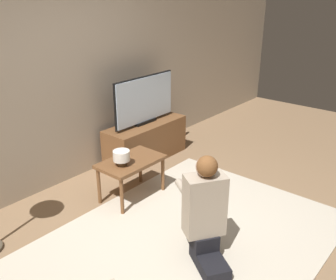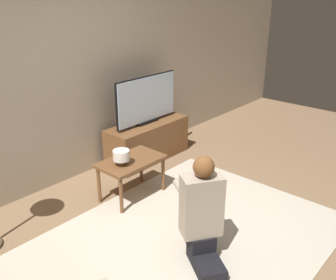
% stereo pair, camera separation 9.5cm
% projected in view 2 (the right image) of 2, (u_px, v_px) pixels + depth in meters
% --- Properties ---
extents(ground_plane, '(10.00, 10.00, 0.00)m').
position_uv_depth(ground_plane, '(187.00, 241.00, 3.55)').
color(ground_plane, '#896B4C').
extents(wall_back, '(10.00, 0.06, 2.60)m').
position_uv_depth(wall_back, '(57.00, 76.00, 4.24)').
color(wall_back, tan).
rests_on(wall_back, ground_plane).
extents(rug, '(2.92, 2.20, 0.02)m').
position_uv_depth(rug, '(187.00, 240.00, 3.55)').
color(rug, beige).
rests_on(rug, ground_plane).
extents(tv_stand, '(1.22, 0.45, 0.53)m').
position_uv_depth(tv_stand, '(148.00, 141.00, 5.18)').
color(tv_stand, brown).
rests_on(tv_stand, ground_plane).
extents(tv, '(1.06, 0.08, 0.64)m').
position_uv_depth(tv, '(147.00, 100.00, 4.96)').
color(tv, black).
rests_on(tv, tv_stand).
extents(coffee_table, '(0.73, 0.45, 0.46)m').
position_uv_depth(coffee_table, '(131.00, 165.00, 4.17)').
color(coffee_table, brown).
rests_on(coffee_table, ground_plane).
extents(person_kneeling, '(0.63, 0.78, 0.98)m').
position_uv_depth(person_kneeling, '(202.00, 211.00, 3.14)').
color(person_kneeling, black).
rests_on(person_kneeling, rug).
extents(table_lamp, '(0.18, 0.18, 0.17)m').
position_uv_depth(table_lamp, '(121.00, 156.00, 3.99)').
color(table_lamp, '#4C3823').
rests_on(table_lamp, coffee_table).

